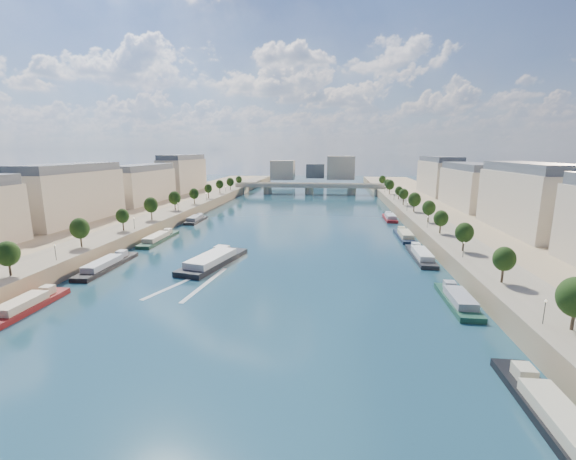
# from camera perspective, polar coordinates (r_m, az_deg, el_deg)

# --- Properties ---
(ground) EXTENTS (700.00, 700.00, 0.00)m
(ground) POSITION_cam_1_polar(r_m,az_deg,el_deg) (162.22, 0.18, 0.07)
(ground) COLOR #0C2A37
(ground) RESTS_ON ground
(quay_left) EXTENTS (44.00, 520.00, 5.00)m
(quay_left) POSITION_cam_1_polar(r_m,az_deg,el_deg) (184.16, -22.68, 1.35)
(quay_left) COLOR #9E8460
(quay_left) RESTS_ON ground
(quay_right) EXTENTS (44.00, 520.00, 5.00)m
(quay_right) POSITION_cam_1_polar(r_m,az_deg,el_deg) (169.61, 25.13, 0.31)
(quay_right) COLOR #9E8460
(quay_right) RESTS_ON ground
(pave_left) EXTENTS (14.00, 520.00, 0.10)m
(pave_left) POSITION_cam_1_polar(r_m,az_deg,el_deg) (176.91, -18.50, 2.10)
(pave_left) COLOR gray
(pave_left) RESTS_ON quay_left
(pave_right) EXTENTS (14.00, 520.00, 0.10)m
(pave_right) POSITION_cam_1_polar(r_m,az_deg,el_deg) (164.98, 20.27, 1.31)
(pave_right) COLOR gray
(pave_right) RESTS_ON quay_right
(trees_left) EXTENTS (4.80, 268.80, 8.26)m
(trees_left) POSITION_cam_1_polar(r_m,az_deg,el_deg) (177.09, -17.76, 3.93)
(trees_left) COLOR #382B1E
(trees_left) RESTS_ON ground
(trees_right) EXTENTS (4.80, 268.80, 8.26)m
(trees_right) POSITION_cam_1_polar(r_m,az_deg,el_deg) (173.35, 18.99, 3.70)
(trees_right) COLOR #382B1E
(trees_right) RESTS_ON ground
(lamps_left) EXTENTS (0.36, 200.36, 4.28)m
(lamps_left) POSITION_cam_1_polar(r_m,az_deg,el_deg) (165.65, -18.60, 2.43)
(lamps_left) COLOR black
(lamps_left) RESTS_ON ground
(lamps_right) EXTENTS (0.36, 200.36, 4.28)m
(lamps_right) POSITION_cam_1_polar(r_m,az_deg,el_deg) (168.36, 18.45, 2.58)
(lamps_right) COLOR black
(lamps_right) RESTS_ON ground
(buildings_left) EXTENTS (16.00, 226.00, 23.20)m
(buildings_left) POSITION_cam_1_polar(r_m,az_deg,el_deg) (199.24, -24.61, 5.98)
(buildings_left) COLOR #BFAD93
(buildings_left) RESTS_ON ground
(buildings_right) EXTENTS (16.00, 226.00, 23.20)m
(buildings_right) POSITION_cam_1_polar(r_m,az_deg,el_deg) (183.35, 28.22, 5.23)
(buildings_right) COLOR #BFAD93
(buildings_right) RESTS_ON ground
(skyline) EXTENTS (79.00, 42.00, 22.00)m
(skyline) POSITION_cam_1_polar(r_m,az_deg,el_deg) (378.07, 4.47, 8.99)
(skyline) COLOR #BFAD93
(skyline) RESTS_ON ground
(bridge) EXTENTS (112.00, 12.00, 8.15)m
(bridge) POSITION_cam_1_polar(r_m,az_deg,el_deg) (293.74, 3.15, 6.33)
(bridge) COLOR #C1B79E
(bridge) RESTS_ON ground
(tour_barge) EXTENTS (14.48, 29.85, 3.90)m
(tour_barge) POSITION_cam_1_polar(r_m,az_deg,el_deg) (115.37, -11.02, -4.47)
(tour_barge) COLOR black
(tour_barge) RESTS_ON ground
(wake) EXTENTS (13.38, 25.98, 0.04)m
(wake) POSITION_cam_1_polar(r_m,az_deg,el_deg) (100.80, -13.84, -7.66)
(wake) COLOR silver
(wake) RESTS_ON ground
(moored_barges_left) EXTENTS (5.00, 121.38, 3.60)m
(moored_barges_left) POSITION_cam_1_polar(r_m,az_deg,el_deg) (136.72, -21.22, -2.62)
(moored_barges_left) COLOR maroon
(moored_barges_left) RESTS_ON ground
(moored_barges_right) EXTENTS (5.00, 164.39, 3.60)m
(moored_barges_right) POSITION_cam_1_polar(r_m,az_deg,el_deg) (121.52, 19.58, -4.25)
(moored_barges_right) COLOR black
(moored_barges_right) RESTS_ON ground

